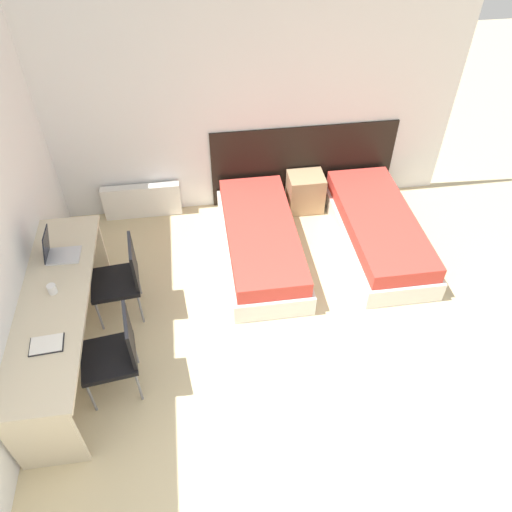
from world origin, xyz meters
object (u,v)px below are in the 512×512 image
Objects in this scene: bed_near_window at (261,241)px; nightstand at (305,192)px; chair_near_laptop at (121,277)px; chair_near_notebook at (116,352)px; laptop at (58,252)px; bed_near_door at (377,230)px.

bed_near_window is 1.10m from nightstand.
chair_near_notebook is (-0.00, -0.93, 0.00)m from chair_near_laptop.
bed_near_window is 2.22m from chair_near_notebook.
bed_near_window is at bearing 16.03° from laptop.
chair_near_notebook is 2.80× the size of laptop.
bed_near_door is 3.04m from chair_near_laptop.
bed_near_door is 3.61m from laptop.
bed_near_door is at bearing 10.00° from laptop.
bed_near_window is 1.69m from chair_near_laptop.
bed_near_window is 4.07× the size of nightstand.
chair_near_laptop is 1.00× the size of chair_near_notebook.
laptop is (-0.55, 1.02, 0.34)m from chair_near_notebook.
nightstand is at bearing 28.45° from chair_near_laptop.
bed_near_window is 1.43m from bed_near_door.
chair_near_laptop is at bearing -156.82° from bed_near_window.
bed_near_window is 2.25× the size of chair_near_laptop.
nightstand is at bearing 49.47° from bed_near_window.
laptop is (-3.51, -0.56, 0.63)m from bed_near_door.
laptop is (-2.79, -1.40, 0.59)m from nightstand.
bed_near_door is 3.37m from chair_near_notebook.
chair_near_notebook is at bearing -132.91° from nightstand.
chair_near_laptop is (-2.25, -1.49, 0.25)m from nightstand.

